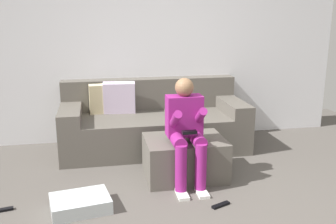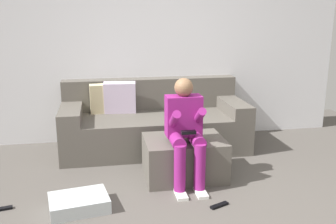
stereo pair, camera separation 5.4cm
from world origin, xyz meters
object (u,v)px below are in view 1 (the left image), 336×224
remote_by_storage_bin (98,209)px  remote_under_side_table (2,210)px  ottoman (185,158)px  person_seated (186,128)px  storage_bin (80,203)px  remote_near_ottoman (221,205)px  couch_sectional (152,123)px

remote_by_storage_bin → remote_under_side_table: same height
ottoman → person_seated: person_seated is taller
ottoman → person_seated: 0.42m
person_seated → storage_bin: bearing=-161.3°
person_seated → storage_bin: 1.21m
remote_by_storage_bin → remote_under_side_table: (-0.83, 0.14, 0.00)m
storage_bin → remote_near_ottoman: 1.24m
storage_bin → remote_by_storage_bin: bearing=-13.5°
remote_near_ottoman → person_seated: bearing=87.3°
ottoman → storage_bin: bearing=-153.8°
remote_by_storage_bin → person_seated: bearing=-2.5°
ottoman → person_seated: size_ratio=0.77×
couch_sectional → storage_bin: bearing=-120.2°
remote_near_ottoman → remote_under_side_table: (-1.91, 0.27, 0.00)m
person_seated → storage_bin: (-1.03, -0.35, -0.53)m
remote_near_ottoman → remote_by_storage_bin: same height
couch_sectional → storage_bin: 1.74m
ottoman → remote_by_storage_bin: bearing=-148.3°
storage_bin → remote_near_ottoman: storage_bin is taller
couch_sectional → remote_by_storage_bin: bearing=-115.0°
person_seated → remote_by_storage_bin: 1.12m
couch_sectional → remote_under_side_table: size_ratio=11.70×
couch_sectional → ottoman: size_ratio=2.77×
ottoman → remote_by_storage_bin: 1.09m
remote_near_ottoman → remote_under_side_table: same height
remote_by_storage_bin → remote_near_ottoman: bearing=-33.4°
storage_bin → remote_by_storage_bin: storage_bin is taller
remote_by_storage_bin → remote_under_side_table: size_ratio=0.79×
ottoman → remote_by_storage_bin: (-0.91, -0.56, -0.20)m
remote_near_ottoman → couch_sectional: bearing=78.7°
remote_near_ottoman → remote_by_storage_bin: size_ratio=1.20×
couch_sectional → ottoman: couch_sectional is taller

